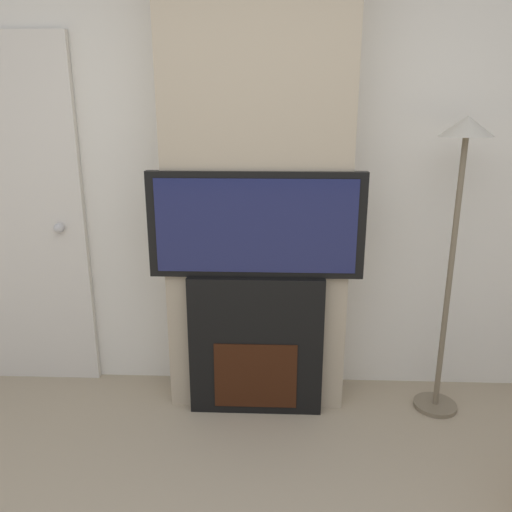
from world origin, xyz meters
name	(u,v)px	position (x,y,z in m)	size (l,w,h in m)	color
wall_back	(259,165)	(0.00, 2.03, 1.35)	(6.00, 0.06, 2.70)	silver
chimney_breast	(257,169)	(0.00, 1.84, 1.35)	(0.99, 0.32, 2.70)	tan
fireplace	(256,344)	(0.00, 1.68, 0.40)	(0.74, 0.15, 0.80)	black
television	(256,225)	(0.00, 1.67, 1.08)	(1.13, 0.07, 0.56)	black
floor_lamp	(459,195)	(1.04, 1.72, 1.24)	(0.27, 0.27, 1.63)	#726651
entry_door	(6,219)	(-1.49, 1.97, 1.03)	(0.94, 0.09, 2.07)	silver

